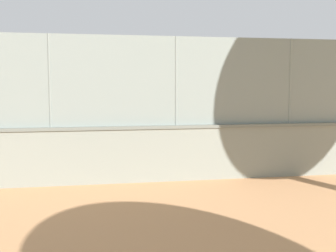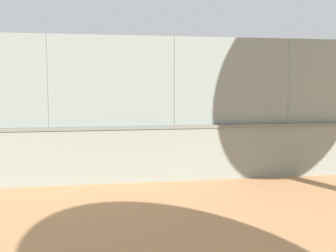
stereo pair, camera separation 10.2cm
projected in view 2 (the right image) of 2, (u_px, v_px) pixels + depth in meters
name	position (u px, v px, depth m)	size (l,w,h in m)	color
ground_plane	(99.00, 131.00, 22.56)	(260.00, 260.00, 0.00)	tan
perimeter_wall	(51.00, 156.00, 10.23)	(25.77, 1.37, 1.45)	gray
fence_panel_on_wall	(49.00, 81.00, 10.05)	(25.31, 1.02, 2.28)	gray
player_near_wall_returning	(227.00, 120.00, 19.38)	(1.20, 0.69, 1.48)	navy
player_foreground_swinging	(156.00, 130.00, 15.16)	(0.69, 1.19, 1.46)	black
sports_ball	(222.00, 108.00, 18.17)	(0.23, 0.23, 0.23)	orange
spare_ball_by_wall	(59.00, 171.00, 11.64)	(0.11, 0.11, 0.11)	orange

